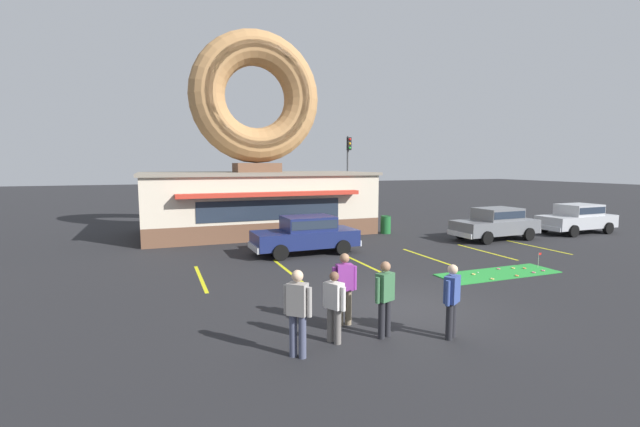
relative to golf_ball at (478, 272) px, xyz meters
name	(u,v)px	position (x,y,z in m)	size (l,w,h in m)	color
ground_plane	(407,307)	(-4.23, -2.10, -0.05)	(160.00, 160.00, 0.00)	#232326
donut_shop_building	(257,165)	(-5.00, 11.84, 3.69)	(12.30, 6.75, 10.96)	brown
putting_mat	(498,273)	(0.67, -0.25, -0.04)	(4.43, 1.39, 0.03)	green
mini_donut_near_left	(517,276)	(0.93, -0.80, 0.00)	(0.13, 0.13, 0.04)	#D17F47
mini_donut_near_right	(498,269)	(1.08, 0.17, 0.00)	(0.13, 0.13, 0.04)	#D8667F
mini_donut_mid_left	(492,279)	(-0.14, -0.83, 0.00)	(0.13, 0.13, 0.04)	#E5C666
mini_donut_mid_centre	(524,268)	(2.01, -0.11, 0.00)	(0.13, 0.13, 0.04)	#D17F47
mini_donut_mid_right	(534,272)	(1.82, -0.69, 0.00)	(0.13, 0.13, 0.04)	#D8667F
mini_donut_far_left	(513,268)	(1.65, 0.06, 0.00)	(0.13, 0.13, 0.04)	#E5C666
mini_donut_far_centre	(473,274)	(-0.30, -0.12, 0.00)	(0.13, 0.13, 0.04)	#E5C666
mini_donut_far_right	(543,271)	(2.35, -0.61, 0.00)	(0.13, 0.13, 0.04)	#D8667F
golf_ball	(478,272)	(0.00, 0.00, 0.00)	(0.04, 0.04, 0.04)	white
putting_flag_pin	(539,256)	(2.67, -0.14, 0.39)	(0.13, 0.01, 0.55)	silver
car_grey	(496,222)	(5.66, 5.17, 0.82)	(4.61, 2.09, 1.60)	slate
car_navy	(306,233)	(-4.40, 5.42, 0.82)	(4.59, 2.05, 1.60)	navy
car_silver	(577,217)	(11.39, 5.16, 0.82)	(4.59, 2.05, 1.60)	#B2B5BA
pedestrian_blue_sweater_man	(334,304)	(-6.92, -3.47, 0.80)	(0.38, 0.54, 1.54)	slate
pedestrian_hooded_kid	(452,298)	(-4.46, -4.19, 0.86)	(0.52, 0.40, 1.64)	#232328
pedestrian_leather_jacket_man	(344,285)	(-6.30, -2.63, 0.91)	(0.59, 0.29, 1.72)	#7F7056
pedestrian_clipboard_woman	(298,309)	(-7.85, -3.85, 0.93)	(0.46, 0.43, 1.75)	#474C66
pedestrian_beanie_man	(385,295)	(-5.78, -3.62, 0.89)	(0.56, 0.36, 1.70)	#232328
trash_bin	(386,224)	(1.46, 8.88, 0.45)	(0.57, 0.57, 0.97)	#1E662D
traffic_light_pole	(348,166)	(2.70, 16.45, 3.66)	(0.28, 0.47, 5.80)	#595B60
parking_stripe_far_left	(201,278)	(-9.03, 2.90, -0.05)	(0.12, 3.60, 0.01)	yellow
parking_stripe_left	(287,270)	(-6.03, 2.90, -0.05)	(0.12, 3.60, 0.01)	yellow
parking_stripe_mid_left	(362,263)	(-3.03, 2.90, -0.05)	(0.12, 3.60, 0.01)	yellow
parking_stripe_centre	(427,257)	(-0.03, 2.90, -0.05)	(0.12, 3.60, 0.01)	yellow
parking_stripe_mid_right	(485,252)	(2.97, 2.90, -0.05)	(0.12, 3.60, 0.01)	yellow
parking_stripe_right	(537,247)	(5.97, 2.90, -0.05)	(0.12, 3.60, 0.01)	yellow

